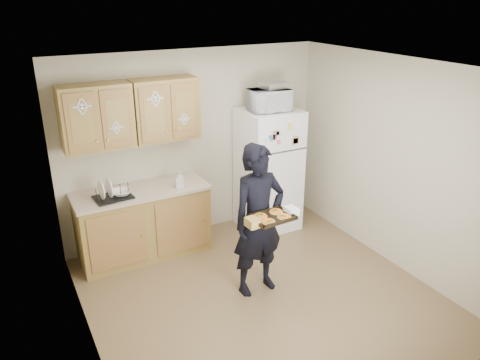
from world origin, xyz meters
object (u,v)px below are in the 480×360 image
at_px(dish_rack, 113,191).
at_px(baking_tray, 272,218).
at_px(refrigerator, 268,170).
at_px(microwave, 269,100).
at_px(person, 259,221).

bearing_deg(dish_rack, baking_tray, -51.47).
height_order(refrigerator, microwave, microwave).
bearing_deg(person, baking_tray, -96.97).
xyz_separation_m(person, baking_tray, (-0.02, -0.30, 0.17)).
relative_size(microwave, dish_rack, 1.22).
distance_m(refrigerator, microwave, 0.99).
distance_m(baking_tray, dish_rack, 1.97).
bearing_deg(refrigerator, dish_rack, -178.92).
bearing_deg(refrigerator, baking_tray, -120.36).
relative_size(person, baking_tray, 4.09).
bearing_deg(dish_rack, person, -44.93).
distance_m(person, dish_rack, 1.77).
bearing_deg(dish_rack, refrigerator, 1.08).
height_order(person, baking_tray, person).
bearing_deg(microwave, baking_tray, -115.57).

